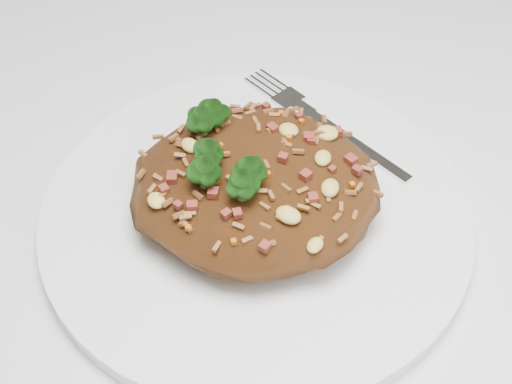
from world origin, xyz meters
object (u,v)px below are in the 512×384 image
at_px(dining_table, 389,274).
at_px(fork, 333,129).
at_px(fried_rice, 254,177).
at_px(plate, 256,214).

distance_m(dining_table, fork, 0.13).
bearing_deg(fried_rice, plate, -2.37).
distance_m(plate, fried_rice, 0.04).
relative_size(dining_table, fried_rice, 7.33).
bearing_deg(fork, plate, -79.48).
height_order(dining_table, plate, plate).
bearing_deg(plate, fork, 54.43).
distance_m(fried_rice, fork, 0.10).
relative_size(dining_table, plate, 4.10).
relative_size(plate, fried_rice, 1.79).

